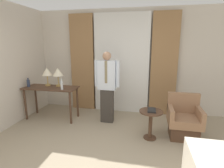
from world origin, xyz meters
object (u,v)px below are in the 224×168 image
Objects in this scene: armchair at (184,121)px; desk at (51,92)px; table_lamp_right at (58,73)px; book at (152,110)px; bottle_by_lamp at (62,85)px; bottle_near_edge at (28,83)px; person at (107,85)px; table_lamp_left at (47,72)px; side_table at (151,120)px.

desk is at bearing 174.37° from armchair.
book is at bearing -15.72° from table_lamp_right.
table_lamp_right is at bearing 129.64° from bottle_by_lamp.
armchair is (2.87, -0.42, -0.81)m from table_lamp_right.
desk is at bearing 6.89° from bottle_near_edge.
bottle_near_edge is 0.26× the size of armchair.
person is (1.38, 0.07, 0.23)m from desk.
desk is 0.50m from table_lamp_left.
bottle_near_edge is 3.00m from side_table.
person reaches higher than bottle_near_edge.
bottle_by_lamp is at bearing 176.85° from armchair.
bottle_by_lamp is at bearing -22.08° from desk.
bottle_by_lamp is (0.23, -0.28, -0.23)m from table_lamp_right.
book is at bearing -9.97° from bottle_by_lamp.
table_lamp_right is 2.39m from book.
person is 1.95× the size of armchair.
bottle_near_edge reaches higher than armchair.
bottle_by_lamp is (0.52, -0.28, -0.23)m from table_lamp_left.
desk is at bearing -40.79° from table_lamp_left.
side_table is at bearing -14.11° from table_lamp_left.
book is (2.39, -0.51, -0.09)m from desk.
table_lamp_left reaches higher than book.
table_lamp_right reaches higher than side_table.
desk reaches higher than side_table.
bottle_by_lamp is 2.10m from side_table.
table_lamp_left is at bearing 165.89° from side_table.
person is at bearing 12.15° from bottle_by_lamp.
table_lamp_right is at bearing 40.79° from desk.
desk is 2.85× the size of table_lamp_left.
book is at bearing -29.70° from person.
bottle_by_lamp reaches higher than bottle_near_edge.
person is at bearing 167.47° from armchair.
person is 1.20m from book.
person reaches higher than table_lamp_left.
person is at bearing 3.90° from bottle_near_edge.
person is 1.77m from armchair.
table_lamp_left is 1.90× the size of book.
armchair is at bearing -3.71° from bottle_near_edge.
person reaches higher than armchair.
table_lamp_left reaches higher than bottle_by_lamp.
bottle_by_lamp is at bearing -5.30° from bottle_near_edge.
book is at bearing -11.96° from desk.
table_lamp_left is 0.63m from bottle_by_lamp.
person reaches higher than book.
bottle_by_lamp is 0.30× the size of armchair.
bottle_near_edge is at bearing -154.64° from table_lamp_left.
table_lamp_right is 2.08× the size of bottle_near_edge.
armchair is (2.64, -0.15, -0.57)m from bottle_by_lamp.
desk is 2.26× the size of side_table.
person reaches higher than desk.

